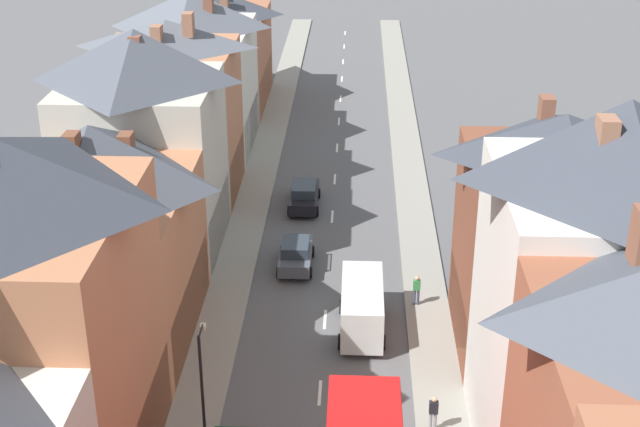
{
  "coord_description": "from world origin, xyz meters",
  "views": [
    {
      "loc": [
        1.34,
        -13.59,
        23.18
      ],
      "look_at": [
        -0.52,
        30.54,
        2.73
      ],
      "focal_mm": 50.0,
      "sensor_mm": 36.0,
      "label": 1
    }
  ],
  "objects_px": {
    "delivery_van": "(362,306)",
    "pedestrian_mid_left": "(433,412)",
    "car_parked_right_a": "(296,254)",
    "pedestrian_mid_right": "(417,289)",
    "car_near_blue": "(304,195)",
    "street_lamp": "(203,385)"
  },
  "relations": [
    {
      "from": "delivery_van",
      "to": "pedestrian_mid_left",
      "type": "relative_size",
      "value": 3.23
    },
    {
      "from": "pedestrian_mid_right",
      "to": "pedestrian_mid_left",
      "type": "bearing_deg",
      "value": -89.36
    },
    {
      "from": "delivery_van",
      "to": "pedestrian_mid_left",
      "type": "distance_m",
      "value": 8.1
    },
    {
      "from": "delivery_van",
      "to": "pedestrian_mid_left",
      "type": "bearing_deg",
      "value": -69.35
    },
    {
      "from": "car_near_blue",
      "to": "delivery_van",
      "type": "height_order",
      "value": "delivery_van"
    },
    {
      "from": "car_parked_right_a",
      "to": "delivery_van",
      "type": "height_order",
      "value": "delivery_van"
    },
    {
      "from": "car_parked_right_a",
      "to": "pedestrian_mid_left",
      "type": "height_order",
      "value": "pedestrian_mid_left"
    },
    {
      "from": "delivery_van",
      "to": "car_near_blue",
      "type": "bearing_deg",
      "value": 104.15
    },
    {
      "from": "delivery_van",
      "to": "pedestrian_mid_right",
      "type": "bearing_deg",
      "value": 40.35
    },
    {
      "from": "car_parked_right_a",
      "to": "street_lamp",
      "type": "relative_size",
      "value": 0.73
    },
    {
      "from": "delivery_van",
      "to": "car_parked_right_a",
      "type": "bearing_deg",
      "value": 119.7
    },
    {
      "from": "delivery_van",
      "to": "pedestrian_mid_right",
      "type": "distance_m",
      "value": 3.61
    },
    {
      "from": "delivery_van",
      "to": "pedestrian_mid_left",
      "type": "height_order",
      "value": "delivery_van"
    },
    {
      "from": "car_parked_right_a",
      "to": "pedestrian_mid_right",
      "type": "xyz_separation_m",
      "value": [
        6.34,
        -3.98,
        0.22
      ]
    },
    {
      "from": "pedestrian_mid_right",
      "to": "car_parked_right_a",
      "type": "bearing_deg",
      "value": 147.89
    },
    {
      "from": "delivery_van",
      "to": "street_lamp",
      "type": "xyz_separation_m",
      "value": [
        -6.05,
        -9.21,
        1.9
      ]
    },
    {
      "from": "pedestrian_mid_left",
      "to": "delivery_van",
      "type": "bearing_deg",
      "value": 110.65
    },
    {
      "from": "delivery_van",
      "to": "pedestrian_mid_left",
      "type": "xyz_separation_m",
      "value": [
        2.85,
        -7.57,
        -0.3
      ]
    },
    {
      "from": "car_near_blue",
      "to": "street_lamp",
      "type": "relative_size",
      "value": 0.81
    },
    {
      "from": "pedestrian_mid_left",
      "to": "pedestrian_mid_right",
      "type": "height_order",
      "value": "same"
    },
    {
      "from": "car_parked_right_a",
      "to": "delivery_van",
      "type": "relative_size",
      "value": 0.77
    },
    {
      "from": "car_near_blue",
      "to": "delivery_van",
      "type": "xyz_separation_m",
      "value": [
        3.6,
        -14.28,
        0.52
      ]
    }
  ]
}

